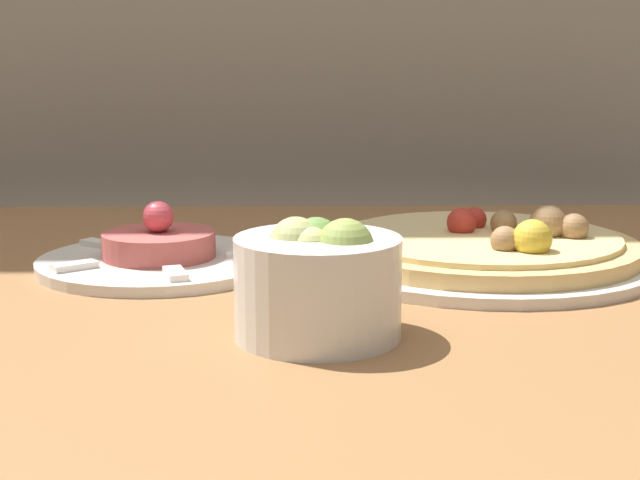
% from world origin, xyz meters
% --- Properties ---
extents(dining_table, '(1.20, 0.88, 0.75)m').
position_xyz_m(dining_table, '(0.00, 0.44, 0.65)').
color(dining_table, olive).
rests_on(dining_table, ground_plane).
extents(pizza_plate, '(0.33, 0.33, 0.06)m').
position_xyz_m(pizza_plate, '(0.21, 0.53, 0.77)').
color(pizza_plate, silver).
rests_on(pizza_plate, dining_table).
extents(tartare_plate, '(0.23, 0.23, 0.06)m').
position_xyz_m(tartare_plate, '(-0.10, 0.52, 0.77)').
color(tartare_plate, silver).
rests_on(tartare_plate, dining_table).
extents(small_bowl, '(0.12, 0.12, 0.09)m').
position_xyz_m(small_bowl, '(0.05, 0.30, 0.80)').
color(small_bowl, white).
rests_on(small_bowl, dining_table).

